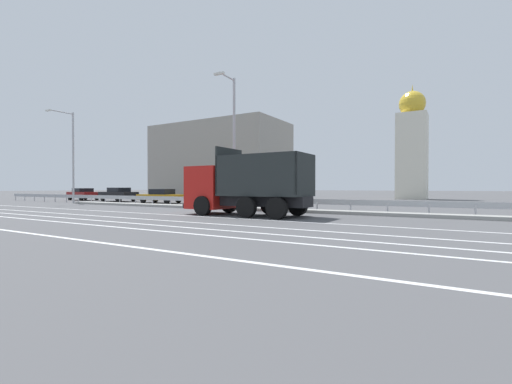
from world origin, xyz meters
TOP-DOWN VIEW (x-y plane):
  - ground_plane at (0.00, 0.00)m, footprint 320.00×320.00m
  - lane_strip_0 at (2.93, -2.51)m, footprint 64.17×0.16m
  - lane_strip_1 at (2.93, -5.01)m, footprint 64.17×0.16m
  - lane_strip_2 at (2.93, -6.56)m, footprint 64.17×0.16m
  - lane_strip_3 at (2.93, -7.80)m, footprint 64.17×0.16m
  - lane_strip_4 at (2.93, -10.39)m, footprint 64.17×0.16m
  - median_island at (0.00, 2.92)m, footprint 35.30×1.10m
  - median_guardrail at (0.00, 3.81)m, footprint 64.17×0.09m
  - dump_truck at (1.97, -0.71)m, footprint 6.98×2.77m
  - median_road_sign at (-0.81, 2.92)m, footprint 0.73×0.16m
  - street_lamp_0 at (-19.12, 2.88)m, footprint 0.70×2.48m
  - street_lamp_1 at (-0.40, 2.75)m, footprint 0.71×2.02m
  - parked_car_0 at (-25.38, 8.08)m, footprint 4.20×2.28m
  - parked_car_1 at (-18.86, 7.89)m, footprint 4.60×2.10m
  - parked_car_2 at (-12.09, 7.54)m, footprint 4.82×2.14m
  - parked_car_3 at (-5.67, 8.24)m, footprint 4.26×1.95m
  - parked_car_4 at (-0.16, 8.01)m, footprint 4.06×2.23m
  - background_building_0 at (-14.01, 19.54)m, footprint 16.90×8.77m
  - church_tower at (7.46, 31.96)m, footprint 3.60×3.60m

SIDE VIEW (x-z plane):
  - ground_plane at x=0.00m, z-range 0.00..0.00m
  - lane_strip_0 at x=2.93m, z-range 0.00..0.01m
  - lane_strip_1 at x=2.93m, z-range 0.00..0.01m
  - lane_strip_2 at x=2.93m, z-range 0.00..0.01m
  - lane_strip_3 at x=2.93m, z-range 0.00..0.01m
  - lane_strip_4 at x=2.93m, z-range 0.00..0.01m
  - median_island at x=0.00m, z-range 0.00..0.18m
  - median_guardrail at x=0.00m, z-range 0.18..0.96m
  - parked_car_2 at x=-12.09m, z-range 0.01..1.36m
  - parked_car_4 at x=-0.16m, z-range 0.02..1.43m
  - parked_car_0 at x=-25.38m, z-range 0.02..1.43m
  - parked_car_1 at x=-18.86m, z-range 0.02..1.50m
  - parked_car_3 at x=-5.67m, z-range 0.01..1.51m
  - median_road_sign at x=-0.81m, z-range 0.06..2.64m
  - dump_truck at x=1.97m, z-range -0.47..3.18m
  - background_building_0 at x=-14.01m, z-range 0.00..9.53m
  - street_lamp_0 at x=-19.12m, z-range 0.51..9.16m
  - street_lamp_1 at x=-0.40m, z-range 0.46..9.30m
  - church_tower at x=7.46m, z-range -0.58..14.16m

